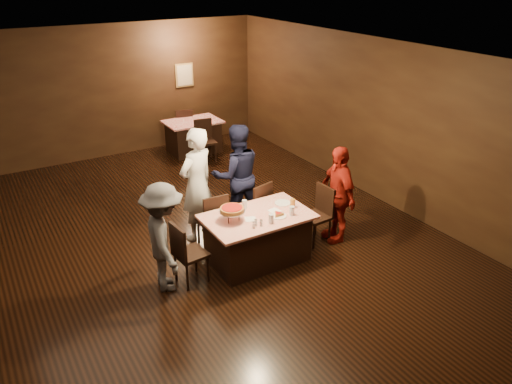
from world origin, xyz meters
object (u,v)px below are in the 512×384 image
diner_grey_knit (164,238)px  pizza_stand (232,210)px  chair_end_left (191,252)px  back_table (194,136)px  plate_empty (283,203)px  chair_far_left (212,219)px  glass_front_left (271,219)px  diner_red_shirt (338,194)px  glass_amber (293,203)px  chair_far_right (255,208)px  chair_back_near (206,141)px  chair_end_right (316,215)px  main_table (257,238)px  diner_white_jacket (197,185)px  glass_back (245,204)px  chair_back_far (183,126)px  diner_navy_hoodie (237,175)px  glass_front_right (292,211)px

diner_grey_knit → pizza_stand: bearing=-79.5°
chair_end_left → back_table: bearing=-30.8°
plate_empty → chair_far_left: bearing=147.7°
chair_far_left → glass_front_left: chair_far_left is taller
diner_red_shirt → glass_amber: bearing=-82.0°
chair_far_right → chair_end_left: size_ratio=1.00×
back_table → diner_grey_knit: (-2.64, -4.90, 0.41)m
chair_back_near → diner_grey_knit: size_ratio=0.60×
chair_back_near → chair_end_right: bearing=-83.9°
chair_end_left → chair_back_near: bearing=-34.3°
back_table → chair_far_left: size_ratio=1.37×
main_table → diner_white_jacket: bearing=112.4°
diner_white_jacket → glass_back: size_ratio=13.57×
chair_back_far → pizza_stand: bearing=83.5°
diner_navy_hoodie → pizza_stand: bearing=70.0°
chair_far_left → glass_back: (0.35, -0.45, 0.37)m
diner_grey_knit → glass_amber: (2.06, -0.10, 0.05)m
chair_far_left → chair_far_right: bearing=-177.6°
main_table → diner_navy_hoodie: bearing=75.0°
chair_back_far → glass_back: bearing=86.3°
chair_end_right → pizza_stand: size_ratio=2.50×
diner_navy_hoodie → diner_red_shirt: (1.12, -1.33, -0.09)m
main_table → diner_navy_hoodie: size_ratio=0.89×
chair_far_right → diner_navy_hoodie: 0.65m
chair_end_left → diner_white_jacket: diner_white_jacket is taller
pizza_stand → glass_front_right: 0.91m
back_table → glass_front_right: 5.27m
diner_navy_hoodie → glass_amber: size_ratio=12.88×
chair_far_left → chair_back_near: (1.58, 3.50, 0.00)m
chair_far_right → diner_grey_knit: size_ratio=0.60×
main_table → chair_far_left: size_ratio=1.68×
chair_far_left → chair_end_right: size_ratio=1.00×
chair_back_far → diner_grey_knit: 6.11m
chair_back_near → chair_back_far: same height
main_table → pizza_stand: size_ratio=4.21×
diner_white_jacket → glass_amber: diner_white_jacket is taller
chair_back_near → glass_front_right: bearing=-92.0°
diner_grey_knit → back_table: bearing=-17.8°
diner_grey_knit → plate_empty: size_ratio=6.35×
back_table → chair_far_right: chair_far_right is taller
chair_back_far → diner_navy_hoodie: size_ratio=0.53×
pizza_stand → glass_front_right: pizza_stand is taller
plate_empty → glass_back: 0.62m
diner_navy_hoodie → chair_end_left: bearing=52.4°
diner_grey_knit → plate_empty: diner_grey_knit is taller
chair_back_far → diner_navy_hoodie: 4.42m
diner_navy_hoodie → pizza_stand: diner_navy_hoodie is taller
glass_back → chair_back_far: bearing=76.8°
chair_back_near → chair_end_left: bearing=-111.0°
glass_front_left → glass_back: same height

